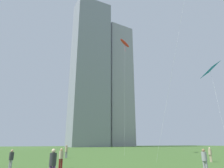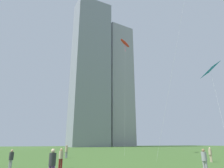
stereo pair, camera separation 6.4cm
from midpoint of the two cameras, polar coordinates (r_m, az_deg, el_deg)
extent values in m
cylinder|color=#2D2D33|center=(12.95, -16.87, -20.32)|extent=(0.41, 0.41, 0.71)
sphere|color=beige|center=(12.93, -16.68, -18.22)|extent=(0.24, 0.24, 0.24)
cylinder|color=tan|center=(27.48, 27.17, -18.84)|extent=(0.15, 0.15, 0.81)
cylinder|color=tan|center=(27.61, 26.93, -18.85)|extent=(0.15, 0.15, 0.81)
cylinder|color=tan|center=(27.51, 26.84, -17.36)|extent=(0.37, 0.37, 0.64)
sphere|color=beige|center=(27.50, 26.72, -16.47)|extent=(0.22, 0.22, 0.22)
cylinder|color=maroon|center=(19.21, -15.03, -21.61)|extent=(0.16, 0.16, 0.83)
cylinder|color=maroon|center=(19.22, -14.48, -21.64)|extent=(0.16, 0.16, 0.83)
cylinder|color=tan|center=(19.16, -14.58, -19.40)|extent=(0.38, 0.38, 0.66)
sphere|color=tan|center=(19.14, -14.48, -18.08)|extent=(0.23, 0.23, 0.23)
cylinder|color=gray|center=(17.81, 25.45, -21.02)|extent=(0.16, 0.16, 0.84)
cylinder|color=gray|center=(17.78, 26.04, -20.97)|extent=(0.16, 0.16, 0.84)
cylinder|color=gray|center=(17.73, 25.42, -18.58)|extent=(0.39, 0.39, 0.67)
sphere|color=#997051|center=(17.71, 25.23, -17.14)|extent=(0.23, 0.23, 0.23)
cylinder|color=gray|center=(32.05, -13.02, -19.57)|extent=(0.17, 0.17, 0.89)
cylinder|color=gray|center=(32.04, -13.37, -19.55)|extent=(0.17, 0.17, 0.89)
cylinder|color=tan|center=(32.01, -13.09, -18.13)|extent=(0.41, 0.41, 0.71)
sphere|color=#997051|center=(32.00, -13.04, -17.29)|extent=(0.24, 0.24, 0.24)
cylinder|color=gray|center=(19.82, -27.72, -20.24)|extent=(0.15, 0.15, 0.79)
cylinder|color=gray|center=(19.69, -27.42, -20.31)|extent=(0.15, 0.15, 0.79)
cylinder|color=#2D2D33|center=(19.70, -27.27, -18.23)|extent=(0.36, 0.36, 0.63)
sphere|color=tan|center=(19.69, -27.10, -17.02)|extent=(0.22, 0.22, 0.22)
cylinder|color=silver|center=(30.77, 29.01, -6.46)|extent=(3.00, 3.36, 13.26)
pyramid|color=blue|center=(34.49, 26.82, 3.81)|extent=(3.25, 3.17, 2.10)
cylinder|color=silver|center=(41.66, 3.84, -1.87)|extent=(3.32, 5.32, 25.88)
ellipsoid|color=red|center=(49.42, 3.89, 11.83)|extent=(4.15, 3.42, 0.72)
cylinder|color=#E5598C|center=(48.85, 3.92, 10.58)|extent=(0.31, 0.39, 1.81)
cylinder|color=silver|center=(27.68, 19.00, 13.93)|extent=(3.94, 7.97, 31.86)
cube|color=#939399|center=(145.01, 1.08, -0.06)|extent=(21.53, 24.39, 88.30)
cube|color=gray|center=(129.05, -6.30, 4.42)|extent=(24.19, 16.64, 97.65)
camera|label=1|loc=(0.03, -89.93, -0.02)|focal=31.24mm
camera|label=2|loc=(0.03, 90.07, 0.02)|focal=31.24mm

